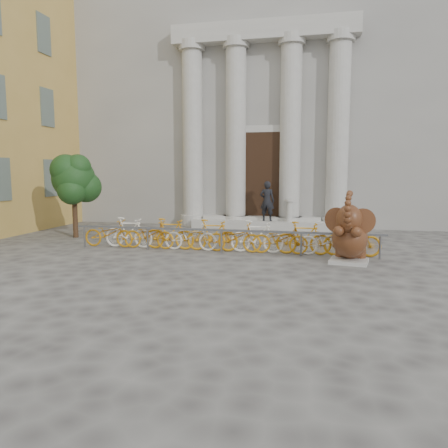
% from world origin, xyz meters
% --- Properties ---
extents(ground, '(80.00, 80.00, 0.00)m').
position_xyz_m(ground, '(0.00, 0.00, 0.00)').
color(ground, '#474442').
rests_on(ground, ground).
extents(classical_building, '(22.00, 10.70, 12.00)m').
position_xyz_m(classical_building, '(0.00, 14.93, 5.98)').
color(classical_building, gray).
rests_on(classical_building, ground).
extents(entrance_steps, '(6.00, 1.20, 0.36)m').
position_xyz_m(entrance_steps, '(0.00, 9.40, 0.18)').
color(entrance_steps, '#A8A59E').
rests_on(entrance_steps, ground).
extents(elephant_statue, '(1.32, 1.55, 2.00)m').
position_xyz_m(elephant_statue, '(3.34, 2.68, 0.73)').
color(elephant_statue, '#A8A59E').
rests_on(elephant_statue, ground).
extents(bike_rack, '(9.70, 0.53, 1.00)m').
position_xyz_m(bike_rack, '(-0.43, 3.65, 0.50)').
color(bike_rack, slate).
rests_on(bike_rack, ground).
extents(tree, '(1.80, 1.64, 3.12)m').
position_xyz_m(tree, '(-6.48, 5.25, 2.18)').
color(tree, '#332114').
rests_on(tree, ground).
extents(pedestrian, '(0.66, 0.46, 1.72)m').
position_xyz_m(pedestrian, '(0.30, 9.16, 1.22)').
color(pedestrian, black).
rests_on(pedestrian, entrance_steps).
extents(balustrade_post, '(0.39, 0.39, 0.96)m').
position_xyz_m(balustrade_post, '(1.27, 9.10, 0.80)').
color(balustrade_post, '#A8A59E').
rests_on(balustrade_post, entrance_steps).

